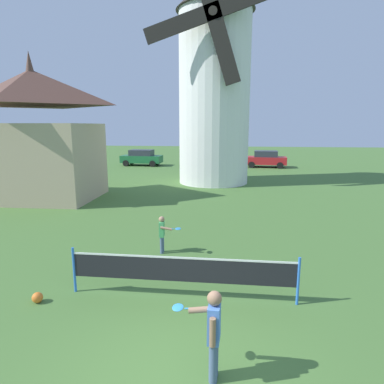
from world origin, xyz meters
TOP-DOWN VIEW (x-y plane):
  - ground_plane at (0.00, 0.00)m, footprint 120.00×120.00m
  - windmill at (-0.39, 18.43)m, footprint 8.07×5.43m
  - tennis_net at (-0.27, 2.43)m, footprint 5.20×0.06m
  - player_near at (0.55, 0.02)m, footprint 0.79×0.60m
  - player_far at (-1.26, 5.10)m, footprint 0.71×0.45m
  - stray_ball at (-3.45, 1.85)m, footprint 0.24×0.24m
  - parked_car_green at (-7.96, 27.61)m, footprint 4.04×2.05m
  - parked_car_blue at (-1.60, 28.15)m, footprint 3.89×1.91m
  - parked_car_red at (4.12, 27.61)m, footprint 3.94×2.14m
  - chapel at (-9.44, 12.13)m, footprint 6.38×4.73m

SIDE VIEW (x-z plane):
  - ground_plane at x=0.00m, z-range 0.00..0.00m
  - stray_ball at x=-3.45m, z-range 0.00..0.24m
  - player_far at x=-1.26m, z-range 0.08..1.25m
  - tennis_net at x=-0.27m, z-range 0.13..1.23m
  - parked_car_red at x=4.12m, z-range 0.03..1.59m
  - parked_car_blue at x=-1.60m, z-range 0.03..1.59m
  - parked_car_green at x=-7.96m, z-range 0.03..1.59m
  - player_near at x=0.55m, z-range 0.10..1.57m
  - chapel at x=-9.44m, z-range -0.52..7.08m
  - windmill at x=-0.39m, z-range -0.10..14.12m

